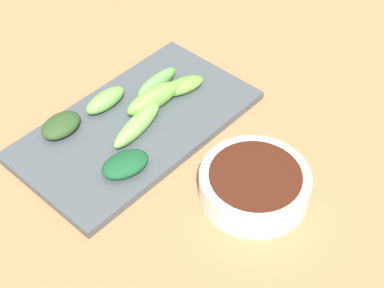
% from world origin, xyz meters
% --- Properties ---
extents(tabletop, '(2.10, 2.10, 0.02)m').
position_xyz_m(tabletop, '(0.00, 0.00, 0.01)').
color(tabletop, '#A0734A').
rests_on(tabletop, ground).
extents(sauce_bowl, '(0.14, 0.14, 0.04)m').
position_xyz_m(sauce_bowl, '(-0.11, -0.03, 0.04)').
color(sauce_bowl, white).
rests_on(sauce_bowl, tabletop).
extents(serving_plate, '(0.19, 0.34, 0.01)m').
position_xyz_m(serving_plate, '(0.08, -0.01, 0.03)').
color(serving_plate, '#454E54').
rests_on(serving_plate, tabletop).
extents(broccoli_stalk_0, '(0.03, 0.07, 0.02)m').
position_xyz_m(broccoli_stalk_0, '(0.14, -0.01, 0.04)').
color(broccoli_stalk_0, '#6EB551').
rests_on(broccoli_stalk_0, serving_plate).
extents(broccoli_leafy_1, '(0.06, 0.07, 0.02)m').
position_xyz_m(broccoli_leafy_1, '(0.03, 0.06, 0.04)').
color(broccoli_leafy_1, '#17512A').
rests_on(broccoli_leafy_1, serving_plate).
extents(broccoli_stalk_2, '(0.02, 0.08, 0.02)m').
position_xyz_m(broccoli_stalk_2, '(0.11, -0.08, 0.04)').
color(broccoli_stalk_2, '#63A452').
rests_on(broccoli_stalk_2, serving_plate).
extents(broccoli_stalk_3, '(0.04, 0.10, 0.03)m').
position_xyz_m(broccoli_stalk_3, '(0.07, 0.00, 0.04)').
color(broccoli_stalk_3, '#78B957').
rests_on(broccoli_stalk_3, serving_plate).
extents(broccoli_leafy_4, '(0.04, 0.06, 0.02)m').
position_xyz_m(broccoli_leafy_4, '(0.15, 0.07, 0.04)').
color(broccoli_leafy_4, '#2B4A23').
rests_on(broccoli_leafy_4, serving_plate).
extents(broccoli_stalk_5, '(0.05, 0.07, 0.02)m').
position_xyz_m(broccoli_stalk_5, '(0.08, -0.10, 0.04)').
color(broccoli_stalk_5, '#699F3D').
rests_on(broccoli_stalk_5, serving_plate).
extents(broccoli_stalk_6, '(0.04, 0.09, 0.03)m').
position_xyz_m(broccoli_stalk_6, '(0.09, -0.05, 0.05)').
color(broccoli_stalk_6, '#6FB246').
rests_on(broccoli_stalk_6, serving_plate).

